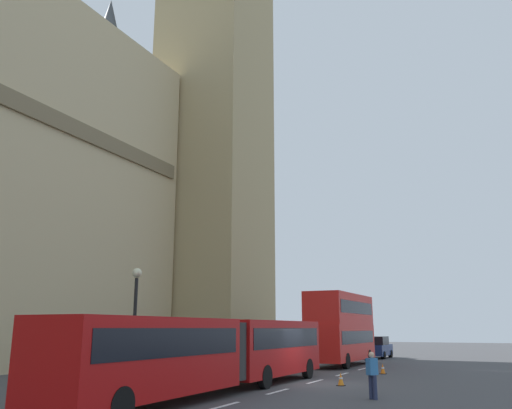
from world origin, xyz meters
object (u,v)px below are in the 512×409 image
sedan_lead (377,347)px  street_lamp (135,317)px  articulated_bus (218,348)px  double_decker_bus (341,326)px  pedestrian_near_cones (372,373)px  traffic_cone_west (341,379)px  traffic_cone_middle (383,369)px

sedan_lead → street_lamp: 28.24m
articulated_bus → sedan_lead: (28.02, -0.06, -0.83)m
sedan_lead → street_lamp: size_ratio=0.83×
double_decker_bus → pedestrian_near_cones: size_ratio=5.35×
street_lamp → pedestrian_near_cones: (0.54, -10.65, -2.14)m
double_decker_bus → articulated_bus: bearing=-180.0°
traffic_cone_west → traffic_cone_middle: 7.20m
double_decker_bus → pedestrian_near_cones: double_decker_bus is taller
double_decker_bus → traffic_cone_middle: (-5.50, -4.02, -2.43)m
articulated_bus → street_lamp: street_lamp is taller
articulated_bus → pedestrian_near_cones: size_ratio=10.71×
traffic_cone_middle → street_lamp: street_lamp is taller
sedan_lead → street_lamp: street_lamp is taller
pedestrian_near_cones → sedan_lead: bearing=12.6°
articulated_bus → traffic_cone_west: (4.84, -3.70, -1.46)m
traffic_cone_west → traffic_cone_middle: size_ratio=1.00×
articulated_bus → traffic_cone_middle: bearing=-18.5°
traffic_cone_west → street_lamp: bearing=119.3°
double_decker_bus → traffic_cone_middle: bearing=-143.8°
traffic_cone_middle → articulated_bus: bearing=161.5°
double_decker_bus → street_lamp: bearing=165.4°
traffic_cone_middle → traffic_cone_west: bearing=177.4°
articulated_bus → pedestrian_near_cones: 6.25m
street_lamp → traffic_cone_middle: bearing=-35.8°
articulated_bus → traffic_cone_middle: size_ratio=31.22×
pedestrian_near_cones → street_lamp: bearing=92.9°
articulated_bus → sedan_lead: size_ratio=4.12×
articulated_bus → double_decker_bus: size_ratio=2.00×
articulated_bus → pedestrian_near_cones: (0.78, -6.14, -0.83)m
traffic_cone_middle → street_lamp: 14.82m
traffic_cone_middle → pedestrian_near_cones: pedestrian_near_cones is taller
double_decker_bus → sedan_lead: 10.64m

